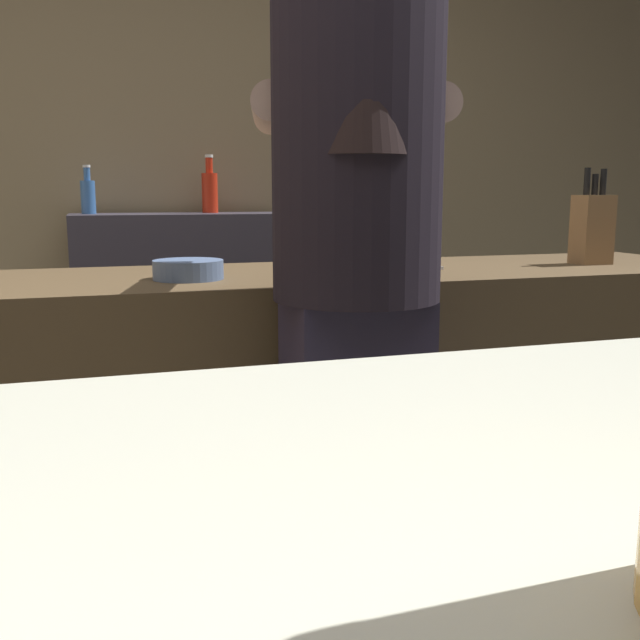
{
  "coord_description": "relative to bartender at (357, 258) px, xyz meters",
  "views": [
    {
      "loc": [
        -0.38,
        -1.19,
        1.14
      ],
      "look_at": [
        -0.24,
        -0.75,
        1.06
      ],
      "focal_mm": 40.39,
      "sensor_mm": 36.0,
      "label": 1
    }
  ],
  "objects": [
    {
      "name": "bartender",
      "position": [
        0.0,
        0.0,
        0.0
      ],
      "size": [
        0.48,
        0.55,
        1.75
      ],
      "rotation": [
        0.0,
        0.0,
        1.33
      ],
      "color": "#2B2539",
      "rests_on": "ground"
    },
    {
      "name": "bottle_olive_oil",
      "position": [
        -0.51,
        1.78,
        0.12
      ],
      "size": [
        0.06,
        0.06,
        0.2
      ],
      "color": "#3663A2",
      "rests_on": "back_shelf"
    },
    {
      "name": "wall_back",
      "position": [
        -0.13,
        2.03,
        0.34
      ],
      "size": [
        5.2,
        0.1,
        2.7
      ],
      "primitive_type": "cube",
      "color": "#917D5A",
      "rests_on": "ground"
    },
    {
      "name": "bottle_vinegar",
      "position": [
        -0.01,
        1.82,
        0.14
      ],
      "size": [
        0.07,
        0.07,
        0.25
      ],
      "color": "red",
      "rests_on": "back_shelf"
    },
    {
      "name": "back_shelf",
      "position": [
        -0.13,
        1.75,
        -0.49
      ],
      "size": [
        0.93,
        0.36,
        1.06
      ],
      "primitive_type": "cube",
      "color": "#393540",
      "rests_on": "ground"
    },
    {
      "name": "knife_block",
      "position": [
        0.89,
        0.41,
        0.03
      ],
      "size": [
        0.1,
        0.08,
        0.28
      ],
      "color": "olive",
      "rests_on": "prep_counter"
    },
    {
      "name": "mixing_bowl",
      "position": [
        -0.29,
        0.38,
        -0.05
      ],
      "size": [
        0.17,
        0.17,
        0.05
      ],
      "primitive_type": "cylinder",
      "color": "slate",
      "rests_on": "prep_counter"
    },
    {
      "name": "prep_counter",
      "position": [
        0.22,
        0.45,
        -0.55
      ],
      "size": [
        2.1,
        0.6,
        0.94
      ],
      "primitive_type": "cube",
      "color": "brown",
      "rests_on": "ground"
    },
    {
      "name": "chefs_knife",
      "position": [
        0.28,
        0.4,
        -0.07
      ],
      "size": [
        0.24,
        0.05,
        0.01
      ],
      "primitive_type": "cube",
      "rotation": [
        0.0,
        0.0,
        0.08
      ],
      "color": "silver",
      "rests_on": "prep_counter"
    }
  ]
}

